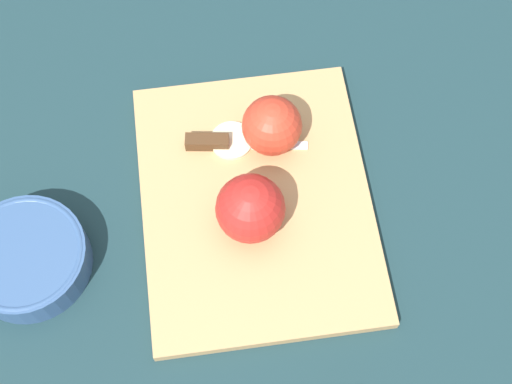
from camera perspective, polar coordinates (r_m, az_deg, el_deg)
ground_plane at (r=0.92m, az=0.00°, el=-0.97°), size 4.00×4.00×0.00m
cutting_board at (r=0.91m, az=0.00°, el=-0.76°), size 0.40×0.33×0.02m
apple_half_left at (r=0.85m, az=-0.43°, el=-1.34°), size 0.09×0.09×0.09m
apple_half_right at (r=0.91m, az=1.26°, el=5.33°), size 0.08×0.08×0.08m
knife at (r=0.94m, az=-3.17°, el=3.98°), size 0.06×0.16×0.02m
apple_slice at (r=0.94m, az=-1.97°, el=4.14°), size 0.06×0.06×0.01m
bowl at (r=0.91m, az=-17.90°, el=-5.04°), size 0.15×0.15×0.05m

